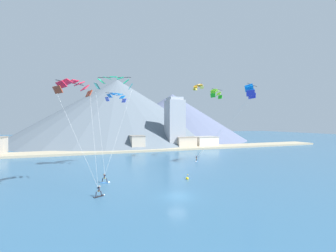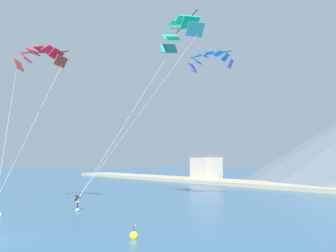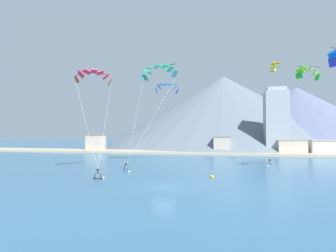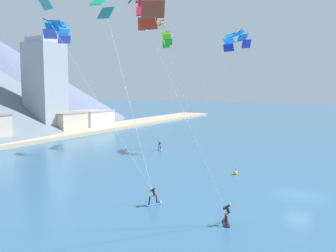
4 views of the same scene
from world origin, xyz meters
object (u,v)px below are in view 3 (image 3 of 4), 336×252
kitesurfer_near_trail (269,164)px  kitesurfer_mid_center (99,175)px  parafoil_kite_mid_center (94,76)px  race_marker_buoy (212,177)px  parafoil_kite_distant_high_outer (275,66)px  parafoil_kite_distant_mid_solo (307,72)px  kitesurfer_near_lead (127,169)px  parafoil_kite_near_lead (159,71)px  parafoil_kite_distant_low_drift (167,87)px

kitesurfer_near_trail → kitesurfer_mid_center: (-25.96, -20.91, 0.03)m
parafoil_kite_mid_center → race_marker_buoy: 25.06m
kitesurfer_near_trail → parafoil_kite_distant_high_outer: bearing=52.6°
parafoil_kite_distant_mid_solo → race_marker_buoy: bearing=-133.0°
kitesurfer_mid_center → race_marker_buoy: size_ratio=1.70×
kitesurfer_near_trail → parafoil_kite_distant_high_outer: size_ratio=0.38×
kitesurfer_near_lead → kitesurfer_near_trail: bearing=29.2°
parafoil_kite_near_lead → parafoil_kite_distant_low_drift: parafoil_kite_near_lead is taller
kitesurfer_near_trail → parafoil_kite_distant_mid_solo: bearing=22.7°
parafoil_kite_mid_center → parafoil_kite_near_lead: bearing=60.1°
kitesurfer_mid_center → parafoil_kite_distant_mid_solo: size_ratio=0.33×
parafoil_kite_mid_center → parafoil_kite_distant_mid_solo: bearing=27.5°
parafoil_kite_distant_low_drift → kitesurfer_mid_center: bearing=-102.7°
parafoil_kite_distant_high_outer → race_marker_buoy: parafoil_kite_distant_high_outer is taller
kitesurfer_mid_center → kitesurfer_near_lead: bearing=79.5°
parafoil_kite_distant_mid_solo → kitesurfer_mid_center: bearing=-144.5°
parafoil_kite_mid_center → parafoil_kite_distant_high_outer: parafoil_kite_distant_high_outer is taller
kitesurfer_near_trail → parafoil_kite_distant_high_outer: 20.36m
kitesurfer_mid_center → parafoil_kite_distant_high_outer: size_ratio=0.39×
parafoil_kite_distant_high_outer → race_marker_buoy: size_ratio=4.34×
kitesurfer_near_trail → kitesurfer_mid_center: size_ratio=0.97×
kitesurfer_mid_center → parafoil_kite_near_lead: parafoil_kite_near_lead is taller
kitesurfer_near_trail → race_marker_buoy: 19.24m
kitesurfer_mid_center → parafoil_kite_distant_mid_solo: 45.97m
parafoil_kite_near_lead → race_marker_buoy: (11.75, -13.32, -19.47)m
parafoil_kite_near_lead → parafoil_kite_distant_mid_solo: size_ratio=3.68×
kitesurfer_mid_center → parafoil_kite_near_lead: bearing=77.5°
parafoil_kite_mid_center → parafoil_kite_distant_mid_solo: (37.77, 19.64, 3.21)m
kitesurfer_near_lead → parafoil_kite_near_lead: bearing=76.2°
parafoil_kite_near_lead → kitesurfer_near_lead: bearing=-103.8°
kitesurfer_near_trail → kitesurfer_mid_center: kitesurfer_mid_center is taller
parafoil_kite_distant_high_outer → race_marker_buoy: bearing=-122.8°
parafoil_kite_mid_center → race_marker_buoy: (19.35, -0.10, -15.93)m
parafoil_kite_mid_center → race_marker_buoy: bearing=-0.3°
parafoil_kite_distant_high_outer → kitesurfer_near_trail: bearing=-127.4°
kitesurfer_near_trail → kitesurfer_mid_center: bearing=-141.2°
parafoil_kite_near_lead → parafoil_kite_distant_low_drift: 4.92m
race_marker_buoy → parafoil_kite_near_lead: bearing=131.4°
kitesurfer_near_trail → parafoil_kite_near_lead: bearing=-172.3°
kitesurfer_near_lead → parafoil_kite_distant_high_outer: size_ratio=0.40×
parafoil_kite_distant_mid_solo → parafoil_kite_distant_high_outer: bearing=-169.1°
kitesurfer_near_lead → race_marker_buoy: bearing=-9.9°
kitesurfer_near_lead → parafoil_kite_mid_center: parafoil_kite_mid_center is taller
parafoil_kite_distant_mid_solo → kitesurfer_near_trail: bearing=-157.3°
kitesurfer_mid_center → parafoil_kite_mid_center: 16.68m
parafoil_kite_mid_center → race_marker_buoy: size_ratio=15.48×
kitesurfer_mid_center → parafoil_kite_mid_center: size_ratio=0.11×
parafoil_kite_mid_center → kitesurfer_near_lead: bearing=26.1°
kitesurfer_mid_center → parafoil_kite_mid_center: bearing=127.5°
parafoil_kite_distant_high_outer → race_marker_buoy: 30.04m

